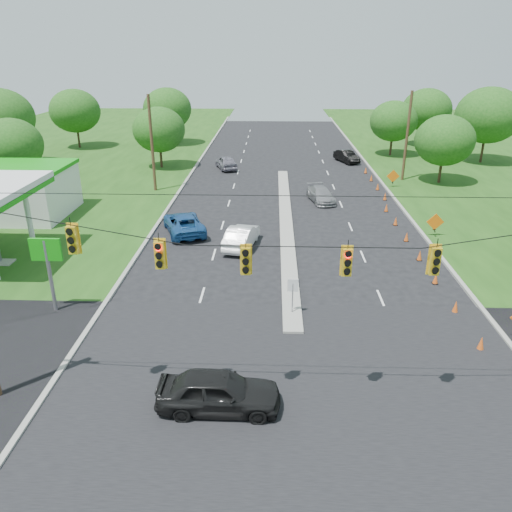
{
  "coord_description": "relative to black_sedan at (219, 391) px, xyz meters",
  "views": [
    {
      "loc": [
        -1.1,
        -16.9,
        12.91
      ],
      "look_at": [
        -1.92,
        7.18,
        2.8
      ],
      "focal_mm": 35.0,
      "sensor_mm": 36.0,
      "label": 1
    }
  ],
  "objects": [
    {
      "name": "cone_10",
      "position": [
        12.23,
        39.46,
        -0.46
      ],
      "size": [
        0.32,
        0.32,
        0.7
      ],
      "primitive_type": "cone",
      "color": "#DA5619",
      "rests_on": "ground"
    },
    {
      "name": "white_sedan",
      "position": [
        -0.16,
        16.97,
        -0.04
      ],
      "size": [
        2.49,
        4.9,
        1.54
      ],
      "primitive_type": "imported",
      "rotation": [
        0.0,
        0.0,
        2.95
      ],
      "color": "white",
      "rests_on": "ground"
    },
    {
      "name": "curb_right",
      "position": [
        13.15,
        31.46,
        -0.81
      ],
      "size": [
        0.25,
        110.0,
        0.16
      ],
      "primitive_type": "cube",
      "color": "gray",
      "rests_on": "ground"
    },
    {
      "name": "tree_5",
      "position": [
        -10.95,
        41.46,
        3.53
      ],
      "size": [
        5.88,
        5.88,
        6.86
      ],
      "color": "black",
      "rests_on": "ground"
    },
    {
      "name": "median_sign",
      "position": [
        3.05,
        7.46,
        0.66
      ],
      "size": [
        0.55,
        0.06,
        2.05
      ],
      "color": "gray",
      "rests_on": "ground"
    },
    {
      "name": "utility_pole_far_right",
      "position": [
        15.55,
        36.46,
        3.69
      ],
      "size": [
        0.28,
        0.28,
        9.0
      ],
      "primitive_type": "cylinder",
      "color": "#422D1C",
      "rests_on": "ground"
    },
    {
      "name": "cone_3",
      "position": [
        11.63,
        14.96,
        -0.46
      ],
      "size": [
        0.32,
        0.32,
        0.7
      ],
      "primitive_type": "cone",
      "color": "#DA5619",
      "rests_on": "ground"
    },
    {
      "name": "utility_pole_far_left",
      "position": [
        -9.45,
        31.46,
        3.69
      ],
      "size": [
        0.28,
        0.28,
        9.0
      ],
      "primitive_type": "cylinder",
      "color": "#422D1C",
      "rests_on": "ground"
    },
    {
      "name": "cross_street",
      "position": [
        3.05,
        1.46,
        -0.81
      ],
      "size": [
        160.0,
        14.0,
        0.02
      ],
      "primitive_type": "cube",
      "color": "black",
      "rests_on": "ground"
    },
    {
      "name": "tree_11",
      "position": [
        23.05,
        56.46,
        4.15
      ],
      "size": [
        6.72,
        6.72,
        7.84
      ],
      "color": "black",
      "rests_on": "ground"
    },
    {
      "name": "tree_3",
      "position": [
        -28.95,
        41.46,
        4.77
      ],
      "size": [
        7.56,
        7.56,
        8.82
      ],
      "color": "black",
      "rests_on": "ground"
    },
    {
      "name": "curb_left",
      "position": [
        -7.05,
        31.46,
        -0.81
      ],
      "size": [
        0.25,
        110.0,
        0.16
      ],
      "primitive_type": "cube",
      "color": "gray",
      "rests_on": "ground"
    },
    {
      "name": "cone_1",
      "position": [
        11.63,
        7.96,
        -0.46
      ],
      "size": [
        0.32,
        0.32,
        0.7
      ],
      "primitive_type": "cone",
      "color": "#DA5619",
      "rests_on": "ground"
    },
    {
      "name": "cone_6",
      "position": [
        11.63,
        25.46,
        -0.46
      ],
      "size": [
        0.32,
        0.32,
        0.7
      ],
      "primitive_type": "cone",
      "color": "#DA5619",
      "rests_on": "ground"
    },
    {
      "name": "silver_car_far",
      "position": [
        6.32,
        28.3,
        -0.16
      ],
      "size": [
        2.69,
        4.75,
        1.3
      ],
      "primitive_type": "imported",
      "rotation": [
        0.0,
        0.0,
        0.21
      ],
      "color": "gray",
      "rests_on": "ground"
    },
    {
      "name": "median",
      "position": [
        3.05,
        22.46,
        -0.81
      ],
      "size": [
        1.0,
        34.0,
        0.18
      ],
      "primitive_type": "cube",
      "color": "gray",
      "rests_on": "ground"
    },
    {
      "name": "ground",
      "position": [
        3.05,
        1.46,
        -0.81
      ],
      "size": [
        160.0,
        160.0,
        0.0
      ],
      "primitive_type": "plane",
      "color": "black",
      "rests_on": "ground"
    },
    {
      "name": "work_sign_1",
      "position": [
        13.85,
        19.46,
        0.29
      ],
      "size": [
        1.27,
        0.58,
        1.37
      ],
      "color": "black",
      "rests_on": "ground"
    },
    {
      "name": "tree_10",
      "position": [
        27.05,
        45.46,
        4.77
      ],
      "size": [
        7.56,
        7.56,
        8.82
      ],
      "color": "black",
      "rests_on": "ground"
    },
    {
      "name": "tree_6",
      "position": [
        -12.95,
        56.46,
        4.15
      ],
      "size": [
        6.72,
        6.72,
        7.84
      ],
      "color": "black",
      "rests_on": "ground"
    },
    {
      "name": "dark_car_receding",
      "position": [
        10.87,
        45.24,
        -0.1
      ],
      "size": [
        2.93,
        4.56,
        1.42
      ],
      "primitive_type": "imported",
      "rotation": [
        0.0,
        0.0,
        0.36
      ],
      "color": "black",
      "rests_on": "ground"
    },
    {
      "name": "tree_12",
      "position": [
        17.05,
        49.46,
        3.53
      ],
      "size": [
        5.88,
        5.88,
        6.86
      ],
      "color": "black",
      "rests_on": "ground"
    },
    {
      "name": "signal_span",
      "position": [
        3.0,
        0.46,
        4.16
      ],
      "size": [
        25.6,
        0.32,
        9.0
      ],
      "color": "#422D1C",
      "rests_on": "ground"
    },
    {
      "name": "tree_2",
      "position": [
        -22.95,
        31.46,
        3.53
      ],
      "size": [
        5.88,
        5.88,
        6.86
      ],
      "color": "black",
      "rests_on": "ground"
    },
    {
      "name": "cone_9",
      "position": [
        12.23,
        35.96,
        -0.46
      ],
      "size": [
        0.32,
        0.32,
        0.7
      ],
      "primitive_type": "cone",
      "color": "#DA5619",
      "rests_on": "ground"
    },
    {
      "name": "silver_car_oncoming",
      "position": [
        -3.39,
        41.03,
        -0.04
      ],
      "size": [
        3.12,
        4.82,
        1.53
      ],
      "primitive_type": "imported",
      "rotation": [
        0.0,
        0.0,
        3.46
      ],
      "color": "slate",
      "rests_on": "ground"
    },
    {
      "name": "tree_9",
      "position": [
        19.05,
        35.46,
        3.53
      ],
      "size": [
        5.88,
        5.88,
        6.86
      ],
      "color": "black",
      "rests_on": "ground"
    },
    {
      "name": "cone_8",
      "position": [
        12.23,
        32.46,
        -0.46
      ],
      "size": [
        0.32,
        0.32,
        0.7
      ],
      "primitive_type": "cone",
      "color": "#DA5619",
      "rests_on": "ground"
    },
    {
      "name": "black_sedan",
      "position": [
        0.0,
        0.0,
        0.0
      ],
      "size": [
        4.75,
        1.94,
        1.61
      ],
      "primitive_type": "imported",
      "rotation": [
        0.0,
        0.0,
        1.56
      ],
      "color": "black",
      "rests_on": "ground"
    },
    {
      "name": "cone_0",
      "position": [
        11.63,
        4.46,
        -0.46
      ],
      "size": [
        0.32,
        0.32,
        0.7
      ],
      "primitive_type": "cone",
      "color": "#DA5619",
      "rests_on": "ground"
    },
    {
      "name": "cone_4",
      "position": [
        11.63,
        18.46,
        -0.46
      ],
      "size": [
        0.32,
        0.32,
        0.7
      ],
      "primitive_type": "cone",
      "color": "#DA5619",
      "rests_on": "ground"
    },
    {
      "name": "cone_2",
      "position": [
        11.63,
        11.46,
        -0.46
      ],
      "size": [
        0.32,
        0.32,
        0.7
      ],
      "primitive_type": "cone",
      "color": "#DA5619",
      "rests_on": "ground"
    },
    {
      "name": "tree_4",
      "position": [
        -24.95,
        53.46,
        4.15
      ],
      "size": [
        6.72,
        6.72,
        7.84
      ],
      "color": "black",
      "rests_on": "ground"
    },
    {
      "name": "cone_5",
      "position": [
        11.63,
        21.96,
        -0.46
      ],
      "size": [
        0.32,
        0.32,
        0.7
      ],
      "primitive_type": "cone",
      "color": "#DA5619",
      "rests_on": "ground"
    },
    {
      "name": "work_sign_2",
      "position": [
        13.85,
        33.46,
        0.29
      ],
      "size": [
        1.27,
        0.58,
        1.37
      ],
      "color": "black",
      "rests_on": "ground"
    },
    {
      "name": "blue_pickup",
      "position": [
        -4.66,
        19.67,
        -0.05
      ],
      "size": [
        4.23,
        6.01,
        1.52
      ],
      "primitive_type": "imported",
      "rotation": [
        0.0,
        0.0,
        3.49
      ],
      "color": "#1D4D8A",
      "rests_on": "ground"
    },
    {
      "name": "cone_7",
      "position": [
        12.23,
        28.96,
        -0.46
      ],
      "size": [
        0.32,
        0.32,
        0.7
      ],
      "primitive_type": "cone",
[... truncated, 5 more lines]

